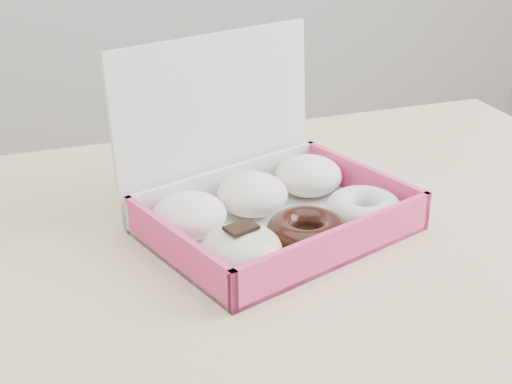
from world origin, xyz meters
name	(u,v)px	position (x,y,z in m)	size (l,w,h in m)	color
table	(233,316)	(0.00, 0.00, 0.67)	(1.20, 0.80, 0.75)	#C6B482
donut_box	(267,202)	(0.06, 0.06, 0.78)	(0.35, 0.32, 0.21)	white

